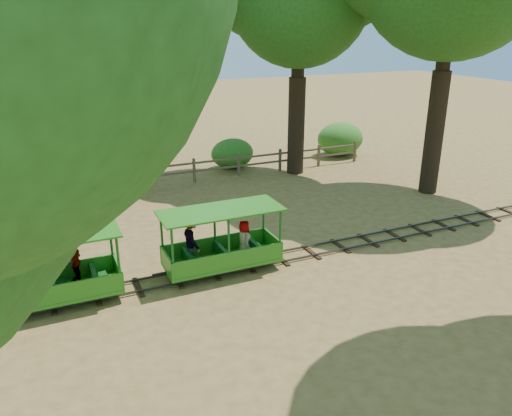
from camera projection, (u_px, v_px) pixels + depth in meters
name	position (u px, v px, depth m)	size (l,w,h in m)	color
ground	(248.00, 266.00, 13.69)	(90.00, 90.00, 0.00)	#A37D46
track	(248.00, 264.00, 13.67)	(22.00, 1.00, 0.10)	#3F3D3A
carriage_front	(50.00, 277.00, 11.50)	(3.19, 1.33, 1.66)	#2B7D1B
carriage_rear	(215.00, 245.00, 13.10)	(3.19, 1.30, 1.66)	#2B7D1B
fence	(171.00, 171.00, 20.33)	(18.10, 0.10, 1.00)	brown
shrub_mid_w	(73.00, 164.00, 19.92)	(2.74, 2.11, 1.90)	#2D6B1E
shrub_mid_e	(232.00, 153.00, 22.64)	(1.97, 1.52, 1.36)	#2D6B1E
shrub_east	(340.00, 139.00, 24.80)	(2.39, 1.84, 1.65)	#2D6B1E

